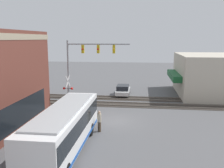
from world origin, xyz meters
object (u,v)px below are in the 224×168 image
city_bus (65,128)px  parked_car_white (123,90)px  crossing_signal (68,88)px  pedestrian_near_bus (99,121)px

city_bus → parked_car_white: bearing=-8.1°
parked_car_white → crossing_signal: bearing=143.8°
crossing_signal → city_bus: bearing=-164.5°
city_bus → crossing_signal: 11.11m
crossing_signal → pedestrian_near_bus: 8.28m
crossing_signal → pedestrian_near_bus: size_ratio=2.09×
city_bus → pedestrian_near_bus: bearing=-23.3°
city_bus → pedestrian_near_bus: (4.00, -1.72, -0.80)m
parked_car_white → city_bus: bearing=171.9°
crossing_signal → pedestrian_near_bus: (-6.69, -4.69, -1.36)m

